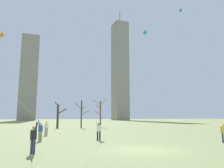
{
  "coord_description": "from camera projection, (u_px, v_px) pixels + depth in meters",
  "views": [
    {
      "loc": [
        -7.05,
        -13.11,
        2.16
      ],
      "look_at": [
        0.0,
        6.0,
        5.3
      ],
      "focal_mm": 34.35,
      "sensor_mm": 36.0,
      "label": 1
    }
  ],
  "objects": [
    {
      "name": "bystander_far_off_by_trees",
      "position": [
        224.0,
        132.0,
        18.08
      ],
      "size": [
        0.42,
        0.37,
        1.62
      ],
      "color": "#33384C",
      "rests_on": "ground"
    },
    {
      "name": "skyline_slender_spire",
      "position": [
        120.0,
        70.0,
        149.01
      ],
      "size": [
        9.31,
        10.79,
        78.06
      ],
      "color": "gray",
      "rests_on": "ground"
    },
    {
      "name": "bare_tree_right_of_center",
      "position": [
        100.0,
        113.0,
        46.13
      ],
      "size": [
        3.04,
        2.3,
        6.1
      ],
      "color": "brown",
      "rests_on": "ground"
    },
    {
      "name": "ground_plane",
      "position": [
        143.0,
        150.0,
        14.24
      ],
      "size": [
        400.0,
        400.0,
        0.0
      ],
      "primitive_type": "plane",
      "color": "#848E56"
    },
    {
      "name": "skyline_squat_block",
      "position": [
        29.0,
        77.0,
        136.16
      ],
      "size": [
        10.62,
        10.83,
        54.04
      ],
      "color": "gray",
      "rests_on": "ground"
    },
    {
      "name": "bare_tree_rightmost",
      "position": [
        58.0,
        115.0,
        43.52
      ],
      "size": [
        2.47,
        2.32,
        5.15
      ],
      "color": "#423326",
      "rests_on": "ground"
    },
    {
      "name": "distant_kite_drifting_left_teal",
      "position": [
        144.0,
        39.0,
        44.19
      ],
      "size": [
        7.2,
        4.38,
        20.24
      ],
      "color": "teal",
      "rests_on": "ground"
    },
    {
      "name": "distant_kite_drifting_right_blue",
      "position": [
        181.0,
        22.0,
        43.62
      ],
      "size": [
        5.47,
        6.21,
        24.76
      ],
      "color": "blue",
      "rests_on": "ground"
    },
    {
      "name": "bystander_watching_nearby",
      "position": [
        46.0,
        128.0,
        25.38
      ],
      "size": [
        0.48,
        0.32,
        1.62
      ],
      "color": "#726656",
      "rests_on": "ground"
    },
    {
      "name": "kite_flyer_foreground_left_pink",
      "position": [
        13.0,
        103.0,
        18.13
      ],
      "size": [
        13.96,
        6.79,
        14.79
      ],
      "color": "#726656",
      "rests_on": "ground"
    },
    {
      "name": "kite_flyer_midfield_left_purple",
      "position": [
        89.0,
        99.0,
        19.86
      ],
      "size": [
        6.59,
        0.94,
        18.42
      ],
      "color": "black",
      "rests_on": "ground"
    },
    {
      "name": "kite_flyer_far_back_green",
      "position": [
        41.0,
        106.0,
        12.44
      ],
      "size": [
        3.23,
        7.27,
        18.96
      ],
      "color": "#33384C",
      "rests_on": "ground"
    },
    {
      "name": "bare_tree_left_of_center",
      "position": [
        81.0,
        114.0,
        42.43
      ],
      "size": [
        2.65,
        2.31,
        5.41
      ],
      "color": "#4C3828",
      "rests_on": "ground"
    }
  ]
}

